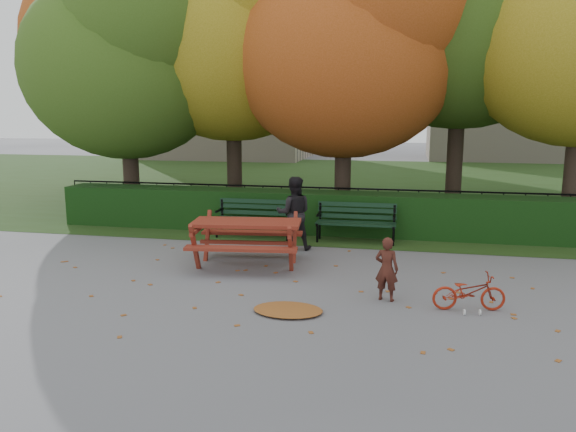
% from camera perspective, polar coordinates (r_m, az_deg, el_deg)
% --- Properties ---
extents(ground, '(90.00, 90.00, 0.00)m').
position_cam_1_polar(ground, '(9.61, -1.69, -7.25)').
color(ground, slate).
rests_on(ground, ground).
extents(grass_strip, '(90.00, 90.00, 0.00)m').
position_cam_1_polar(grass_strip, '(23.17, 6.43, 3.29)').
color(grass_strip, '#223B12').
rests_on(grass_strip, ground).
extents(building_left, '(10.00, 7.00, 15.00)m').
position_cam_1_polar(building_left, '(36.90, -6.14, 17.68)').
color(building_left, '#BBA993').
rests_on(building_left, ground).
extents(building_right, '(9.00, 6.00, 12.00)m').
position_cam_1_polar(building_right, '(37.47, 21.50, 14.61)').
color(building_right, '#BBA993').
rests_on(building_right, ground).
extents(hedge, '(13.00, 0.90, 1.00)m').
position_cam_1_polar(hedge, '(13.78, 2.67, 0.39)').
color(hedge, black).
rests_on(hedge, ground).
extents(iron_fence, '(14.00, 0.04, 1.02)m').
position_cam_1_polar(iron_fence, '(14.55, 3.18, 1.08)').
color(iron_fence, black).
rests_on(iron_fence, ground).
extents(tree_a, '(5.88, 5.60, 7.48)m').
position_cam_1_polar(tree_a, '(16.29, -15.60, 15.80)').
color(tree_a, black).
rests_on(tree_a, ground).
extents(tree_b, '(6.72, 6.40, 8.79)m').
position_cam_1_polar(tree_b, '(16.47, -4.75, 19.18)').
color(tree_b, black).
rests_on(tree_b, ground).
extents(tree_c, '(6.30, 6.00, 8.00)m').
position_cam_1_polar(tree_c, '(15.02, 7.06, 17.74)').
color(tree_c, black).
rests_on(tree_c, ground).
extents(tree_f, '(6.93, 6.60, 9.19)m').
position_cam_1_polar(tree_f, '(20.54, -15.94, 17.93)').
color(tree_f, black).
rests_on(tree_f, ground).
extents(bench_left, '(1.80, 0.57, 0.88)m').
position_cam_1_polar(bench_left, '(13.27, -3.43, 0.08)').
color(bench_left, black).
rests_on(bench_left, ground).
extents(bench_right, '(1.80, 0.57, 0.88)m').
position_cam_1_polar(bench_right, '(12.86, 6.94, -0.32)').
color(bench_right, black).
rests_on(bench_right, ground).
extents(picnic_table, '(2.23, 1.88, 1.00)m').
position_cam_1_polar(picnic_table, '(10.78, -4.22, -1.53)').
color(picnic_table, maroon).
rests_on(picnic_table, ground).
extents(leaf_pile, '(1.19, 0.95, 0.07)m').
position_cam_1_polar(leaf_pile, '(8.46, 0.00, -9.50)').
color(leaf_pile, brown).
rests_on(leaf_pile, ground).
extents(leaf_scatter, '(9.00, 5.70, 0.01)m').
position_cam_1_polar(leaf_scatter, '(9.88, -1.28, -6.69)').
color(leaf_scatter, brown).
rests_on(leaf_scatter, ground).
extents(child, '(0.42, 0.32, 1.02)m').
position_cam_1_polar(child, '(8.96, 9.99, -5.32)').
color(child, '#451E16').
rests_on(child, ground).
extents(adult, '(0.87, 0.74, 1.58)m').
position_cam_1_polar(adult, '(12.01, 0.60, 0.29)').
color(adult, black).
rests_on(adult, ground).
extents(bicycle, '(1.13, 0.55, 0.57)m').
position_cam_1_polar(bicycle, '(8.89, 17.90, -7.35)').
color(bicycle, '#9E210E').
rests_on(bicycle, ground).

